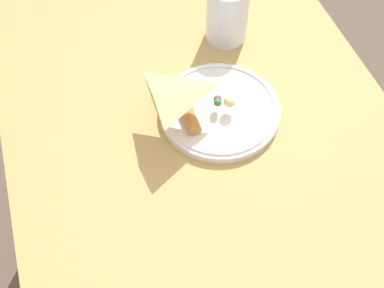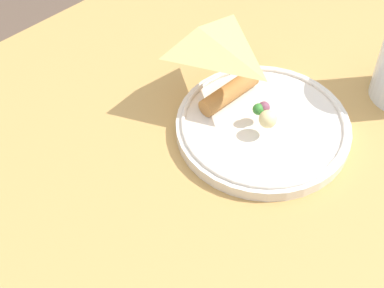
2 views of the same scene
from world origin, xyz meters
TOP-DOWN VIEW (x-y plane):
  - dining_table at (0.00, 0.00)m, footprint 1.28×0.72m
  - plate_pizza at (0.17, -0.04)m, footprint 0.23×0.23m

SIDE VIEW (x-z plane):
  - dining_table at x=0.00m, z-range 0.27..1.05m
  - plate_pizza at x=0.17m, z-range 0.76..0.82m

